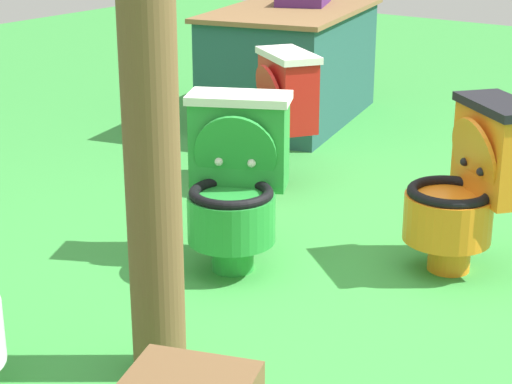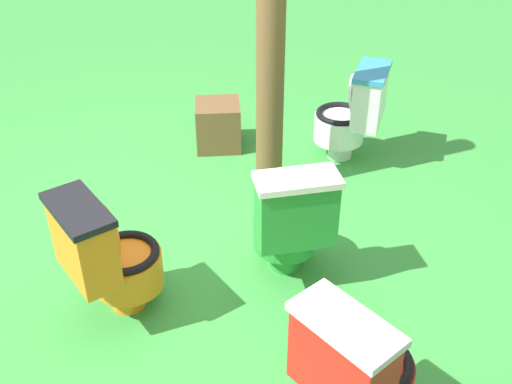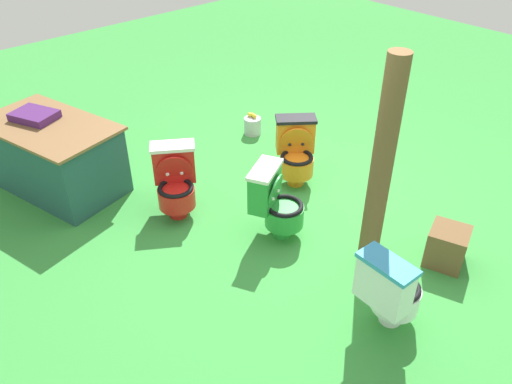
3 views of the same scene
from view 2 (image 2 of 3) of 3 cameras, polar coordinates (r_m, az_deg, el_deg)
The scene contains 7 objects.
ground at distance 3.70m, azimuth -8.03°, elevation -6.79°, with size 14.00×14.00×0.00m, color green.
toilet_green at distance 3.39m, azimuth 3.17°, elevation -2.71°, with size 0.62×0.58×0.73m.
toilet_orange at distance 3.23m, azimuth -13.48°, elevation -5.78°, with size 0.64×0.62×0.73m.
toilet_red at distance 2.66m, azimuth 9.30°, elevation -15.87°, with size 0.63×0.61×0.73m.
toilet_white at distance 4.57m, azimuth 8.93°, elevation 7.20°, with size 0.44×0.51×0.73m.
wooden_post at distance 3.90m, azimuth 1.35°, elevation 12.68°, with size 0.18×0.18×1.97m, color brown.
small_crate at distance 4.78m, azimuth -3.51°, elevation 6.18°, with size 0.33×0.33×0.36m, color brown.
Camera 2 is at (2.56, 1.22, 2.38)m, focal length 43.42 mm.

